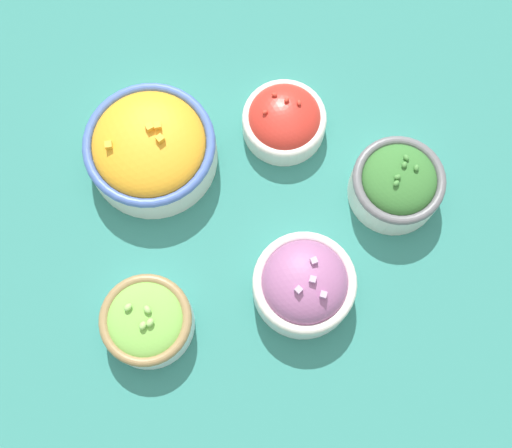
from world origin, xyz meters
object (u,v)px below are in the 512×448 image
object	(u,v)px
bowl_lettuce	(147,321)
bowl_red_onion	(304,284)
bowl_squash	(150,148)
bowl_broccoli	(397,184)
bowl_cherry_tomatoes	(284,120)

from	to	relation	value
bowl_lettuce	bowl_red_onion	size ratio (longest dim) A/B	0.88
bowl_squash	bowl_lettuce	size ratio (longest dim) A/B	1.51
bowl_broccoli	bowl_red_onion	world-z (taller)	bowl_red_onion
bowl_squash	bowl_red_onion	distance (m)	0.26
bowl_lettuce	bowl_broccoli	size ratio (longest dim) A/B	0.95
bowl_squash	bowl_cherry_tomatoes	bearing A→B (deg)	-172.33
bowl_cherry_tomatoes	bowl_red_onion	world-z (taller)	bowl_red_onion
bowl_broccoli	bowl_red_onion	distance (m)	0.18
bowl_cherry_tomatoes	bowl_squash	world-z (taller)	bowl_squash
bowl_broccoli	bowl_red_onion	xyz separation A→B (m)	(0.13, 0.11, -0.00)
bowl_cherry_tomatoes	bowl_broccoli	distance (m)	0.17
bowl_squash	bowl_lettuce	world-z (taller)	bowl_squash
bowl_red_onion	bowl_cherry_tomatoes	bearing A→B (deg)	-91.05
bowl_squash	bowl_red_onion	world-z (taller)	bowl_squash
bowl_squash	bowl_lettuce	xyz separation A→B (m)	(0.02, 0.22, -0.01)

